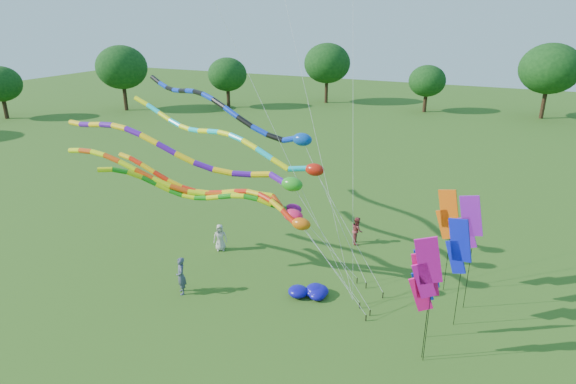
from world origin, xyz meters
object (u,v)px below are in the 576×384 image
at_px(tube_kite_orange, 203,188).
at_px(tube_kite_red, 232,197).
at_px(person_a, 220,237).
at_px(person_c, 357,230).
at_px(person_b, 181,276).
at_px(blue_nylon_heap, 309,290).

bearing_deg(tube_kite_orange, tube_kite_red, 2.65).
bearing_deg(tube_kite_red, person_a, 137.35).
bearing_deg(tube_kite_red, person_c, 61.18).
relative_size(person_a, person_c, 0.96).
bearing_deg(person_b, person_a, 146.32).
height_order(person_a, person_c, person_c).
bearing_deg(person_b, person_c, 102.52).
bearing_deg(tube_kite_orange, person_c, 46.67).
bearing_deg(person_a, tube_kite_orange, -101.46).
bearing_deg(person_b, tube_kite_orange, 127.31).
bearing_deg(tube_kite_red, tube_kite_orange, -170.39).
bearing_deg(person_b, blue_nylon_heap, 70.75).
height_order(tube_kite_red, tube_kite_orange, tube_kite_orange).
height_order(person_b, person_c, person_b).
height_order(tube_kite_orange, person_a, tube_kite_orange).
xyz_separation_m(tube_kite_red, tube_kite_orange, (-1.47, -0.16, 0.26)).
relative_size(person_b, person_c, 1.16).
xyz_separation_m(person_a, person_c, (6.67, 4.03, 0.03)).
relative_size(blue_nylon_heap, person_a, 1.10).
distance_m(tube_kite_orange, person_c, 9.68).
xyz_separation_m(tube_kite_orange, person_c, (5.64, 6.79, -3.98)).
bearing_deg(tube_kite_orange, blue_nylon_heap, 3.14).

